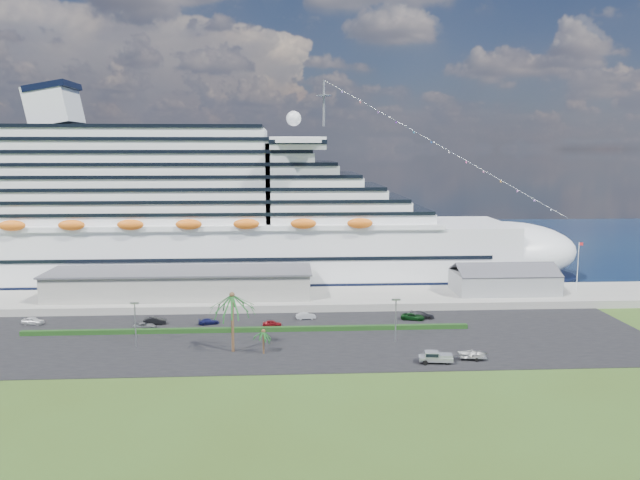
{
  "coord_description": "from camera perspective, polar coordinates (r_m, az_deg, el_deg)",
  "views": [
    {
      "loc": [
        -0.56,
        -104.08,
        35.91
      ],
      "look_at": [
        7.06,
        30.0,
        16.34
      ],
      "focal_mm": 35.0,
      "sensor_mm": 36.0,
      "label": 1
    }
  ],
  "objects": [
    {
      "name": "water",
      "position": [
        236.81,
        -3.08,
        -0.44
      ],
      "size": [
        420.0,
        160.0,
        0.02
      ],
      "primitive_type": "cube",
      "color": "#0B1432",
      "rests_on": "ground"
    },
    {
      "name": "boat_trailer",
      "position": [
        111.57,
        13.81,
        -10.08
      ],
      "size": [
        5.84,
        4.16,
        1.63
      ],
      "color": "gray",
      "rests_on": "asphalt_lot"
    },
    {
      "name": "terminal_building",
      "position": [
        149.37,
        -12.62,
        -3.85
      ],
      "size": [
        61.0,
        15.0,
        6.3
      ],
      "color": "gray",
      "rests_on": "wharf"
    },
    {
      "name": "palm_short",
      "position": [
        111.42,
        -5.2,
        -8.57
      ],
      "size": [
        3.53,
        3.53,
        4.56
      ],
      "color": "#47301E",
      "rests_on": "ground"
    },
    {
      "name": "flagpole",
      "position": [
        162.81,
        22.52,
        -2.12
      ],
      "size": [
        1.08,
        0.16,
        12.0
      ],
      "color": "silver",
      "rests_on": "wharf"
    },
    {
      "name": "hedge",
      "position": [
        125.39,
        -6.59,
        -8.13
      ],
      "size": [
        88.0,
        1.1,
        0.9
      ],
      "primitive_type": "cube",
      "color": "black",
      "rests_on": "asphalt_lot"
    },
    {
      "name": "parked_car_4",
      "position": [
        128.4,
        -4.4,
        -7.61
      ],
      "size": [
        3.96,
        1.79,
        1.32
      ],
      "primitive_type": "imported",
      "rotation": [
        0.0,
        0.0,
        1.51
      ],
      "color": "maroon",
      "rests_on": "asphalt_lot"
    },
    {
      "name": "palm_tall",
      "position": [
        111.73,
        -8.04,
        -5.62
      ],
      "size": [
        8.82,
        8.82,
        11.13
      ],
      "color": "#47301E",
      "rests_on": "ground"
    },
    {
      "name": "cruise_ship",
      "position": [
        170.47,
        -10.3,
        1.69
      ],
      "size": [
        191.0,
        38.0,
        54.0
      ],
      "color": "silver",
      "rests_on": "ground"
    },
    {
      "name": "lamp_post_left",
      "position": [
        119.37,
        -16.55,
        -6.9
      ],
      "size": [
        1.6,
        0.35,
        8.27
      ],
      "color": "gray",
      "rests_on": "asphalt_lot"
    },
    {
      "name": "parked_car_6",
      "position": [
        134.41,
        8.47,
        -6.94
      ],
      "size": [
        5.42,
        3.61,
        1.38
      ],
      "primitive_type": "imported",
      "rotation": [
        0.0,
        0.0,
        1.28
      ],
      "color": "#0D3613",
      "rests_on": "asphalt_lot"
    },
    {
      "name": "parked_car_3",
      "position": [
        131.67,
        -10.14,
        -7.34
      ],
      "size": [
        4.54,
        2.79,
        1.23
      ],
      "primitive_type": "imported",
      "rotation": [
        0.0,
        0.0,
        1.84
      ],
      "color": "#131542",
      "rests_on": "asphalt_lot"
    },
    {
      "name": "lamp_post_right",
      "position": [
        117.98,
        6.95,
        -6.79
      ],
      "size": [
        1.6,
        0.35,
        8.27
      ],
      "color": "gray",
      "rests_on": "asphalt_lot"
    },
    {
      "name": "parked_car_5",
      "position": [
        133.58,
        -1.3,
        -6.95
      ],
      "size": [
        4.32,
        2.02,
        1.37
      ],
      "primitive_type": "imported",
      "rotation": [
        0.0,
        0.0,
        1.71
      ],
      "color": "silver",
      "rests_on": "asphalt_lot"
    },
    {
      "name": "asphalt_lot",
      "position": [
        120.53,
        -2.87,
        -9.02
      ],
      "size": [
        140.0,
        38.0,
        0.12
      ],
      "primitive_type": "cube",
      "color": "black",
      "rests_on": "ground"
    },
    {
      "name": "parked_car_1",
      "position": [
        133.94,
        -14.87,
        -7.15
      ],
      "size": [
        4.78,
        2.12,
        1.52
      ],
      "primitive_type": "imported",
      "rotation": [
        0.0,
        0.0,
        1.68
      ],
      "color": "black",
      "rests_on": "asphalt_lot"
    },
    {
      "name": "pickup_truck",
      "position": [
        108.74,
        10.48,
        -10.45
      ],
      "size": [
        5.92,
        2.78,
        2.01
      ],
      "color": "black",
      "rests_on": "asphalt_lot"
    },
    {
      "name": "parked_car_0",
      "position": [
        142.42,
        -24.77,
        -6.73
      ],
      "size": [
        4.67,
        2.44,
        1.52
      ],
      "primitive_type": "imported",
      "rotation": [
        0.0,
        0.0,
        1.42
      ],
      "color": "silver",
      "rests_on": "asphalt_lot"
    },
    {
      "name": "wharf",
      "position": [
        148.27,
        -2.96,
        -5.38
      ],
      "size": [
        240.0,
        20.0,
        1.8
      ],
      "primitive_type": "cube",
      "color": "gray",
      "rests_on": "ground"
    },
    {
      "name": "parked_car_7",
      "position": [
        136.09,
        9.32,
        -6.75
      ],
      "size": [
        5.45,
        3.58,
        1.47
      ],
      "primitive_type": "imported",
      "rotation": [
        0.0,
        0.0,
        1.24
      ],
      "color": "black",
      "rests_on": "asphalt_lot"
    },
    {
      "name": "port_shed",
      "position": [
        156.57,
        16.47,
        -3.67
      ],
      "size": [
        24.0,
        12.31,
        7.37
      ],
      "color": "gray",
      "rests_on": "wharf"
    },
    {
      "name": "parked_car_2",
      "position": [
        131.37,
        -15.76,
        -7.56
      ],
      "size": [
        4.66,
        2.63,
        1.23
      ],
      "primitive_type": "imported",
      "rotation": [
        0.0,
        0.0,
        1.71
      ],
      "color": "slate",
      "rests_on": "asphalt_lot"
    },
    {
      "name": "ground",
      "position": [
        110.1,
        -2.83,
        -10.75
      ],
      "size": [
        420.0,
        420.0,
        0.0
      ],
      "primitive_type": "plane",
      "color": "#354C19",
      "rests_on": "ground"
    }
  ]
}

